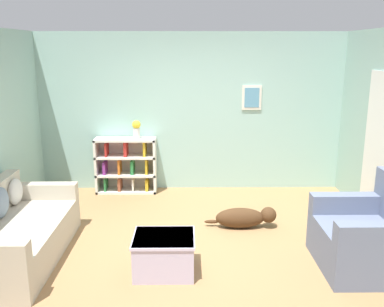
{
  "coord_description": "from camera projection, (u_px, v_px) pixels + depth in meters",
  "views": [
    {
      "loc": [
        -0.06,
        -4.82,
        2.34
      ],
      "look_at": [
        0.0,
        0.4,
        1.05
      ],
      "focal_mm": 40.0,
      "sensor_mm": 36.0,
      "label": 1
    }
  ],
  "objects": [
    {
      "name": "ground_plane",
      "position": [
        192.0,
        244.0,
        5.24
      ],
      "size": [
        14.0,
        14.0,
        0.0
      ],
      "primitive_type": "plane",
      "color": "#997047"
    },
    {
      "name": "wall_back",
      "position": [
        191.0,
        112.0,
        7.11
      ],
      "size": [
        5.6,
        0.13,
        2.6
      ],
      "color": "#93BCB2",
      "rests_on": "ground_plane"
    },
    {
      "name": "bookshelf",
      "position": [
        127.0,
        165.0,
        7.09
      ],
      "size": [
        0.99,
        0.34,
        0.91
      ],
      "color": "silver",
      "rests_on": "ground_plane"
    },
    {
      "name": "couch",
      "position": [
        12.0,
        234.0,
        4.82
      ],
      "size": [
        0.92,
        1.91,
        0.79
      ],
      "color": "#B7AD99",
      "rests_on": "ground_plane"
    },
    {
      "name": "recliner_chair",
      "position": [
        369.0,
        237.0,
        4.63
      ],
      "size": [
        0.95,
        1.03,
        1.0
      ],
      "color": "slate",
      "rests_on": "ground_plane"
    },
    {
      "name": "vase",
      "position": [
        136.0,
        128.0,
        6.92
      ],
      "size": [
        0.14,
        0.14,
        0.3
      ],
      "color": "silver",
      "rests_on": "bookshelf"
    },
    {
      "name": "dog",
      "position": [
        245.0,
        217.0,
        5.7
      ],
      "size": [
        0.96,
        0.25,
        0.28
      ],
      "color": "#472D19",
      "rests_on": "ground_plane"
    },
    {
      "name": "coffee_table",
      "position": [
        164.0,
        253.0,
        4.55
      ],
      "size": [
        0.65,
        0.55,
        0.41
      ],
      "color": "#BCB2D1",
      "rests_on": "ground_plane"
    }
  ]
}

